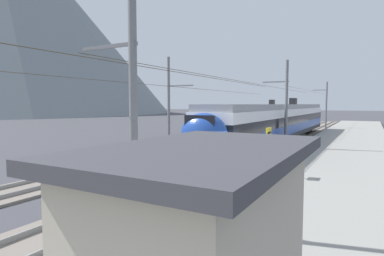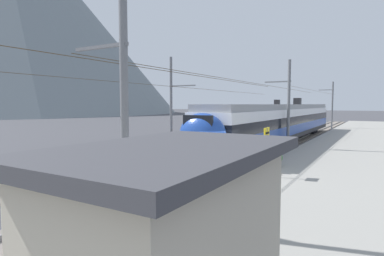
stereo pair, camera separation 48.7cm
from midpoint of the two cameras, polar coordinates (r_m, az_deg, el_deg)
The scene contains 16 objects.
ground_plane at distance 16.85m, azimuth 6.41°, elevation -8.99°, with size 400.00×400.00×0.00m, color #424247.
platform_slab at distance 15.70m, azimuth 21.00°, elevation -9.56°, with size 120.00×7.11×0.36m, color gray.
track_near at distance 17.48m, azimuth 1.67°, elevation -8.25°, with size 120.00×3.00×0.28m.
track_far at distance 20.67m, azimuth -12.43°, elevation -6.40°, with size 120.00×3.00×0.28m.
train_near_platform at distance 32.29m, azimuth 15.11°, elevation 1.24°, with size 34.31×2.91×4.27m.
train_far_track at distance 45.77m, azimuth 12.09°, elevation 2.14°, with size 30.70×2.96×4.27m.
catenary_mast_west at distance 9.38m, azimuth -12.48°, elevation 4.57°, with size 38.08×2.10×7.55m.
catenary_mast_mid at distance 26.44m, azimuth 15.71°, elevation 4.07°, with size 38.08×2.10×7.34m.
catenary_mast_east at distance 51.82m, azimuth 22.47°, elevation 3.89°, with size 38.08×2.10×7.18m.
catenary_mast_far_side at distance 28.35m, azimuth -4.40°, elevation 4.81°, with size 38.08×2.63×8.01m.
platform_sign at distance 15.76m, azimuth 12.64°, elevation -2.24°, with size 0.70×0.08×2.38m.
passenger_walking at distance 9.71m, azimuth 4.79°, elevation -10.99°, with size 0.53×0.22×1.69m.
handbag_beside_passenger at distance 10.53m, azimuth 4.76°, elevation -14.43°, with size 0.32×0.18×0.37m.
handbag_near_sign at distance 16.55m, azimuth 13.98°, elevation -7.58°, with size 0.32×0.18×0.39m.
potted_plant_platform_edge at distance 18.72m, azimuth 14.10°, elevation -5.15°, with size 0.73×0.73×0.87m.
potted_plant_by_shelter at distance 11.00m, azimuth 7.31°, elevation -12.32°, with size 0.47×0.47×0.67m.
Camera 1 is at (-15.24, -6.16, 3.86)m, focal length 29.87 mm.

